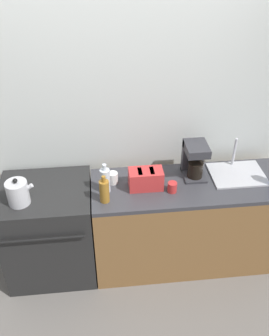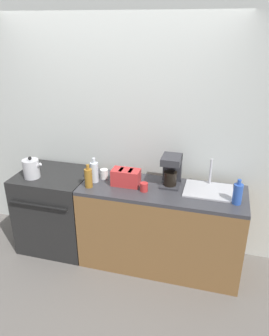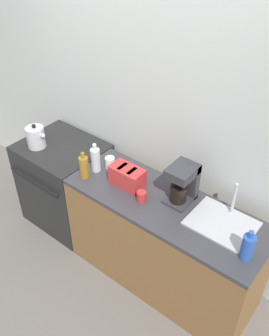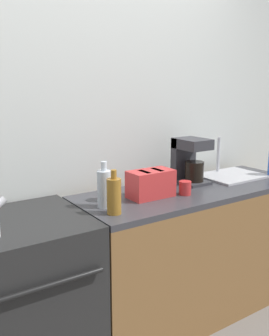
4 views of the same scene
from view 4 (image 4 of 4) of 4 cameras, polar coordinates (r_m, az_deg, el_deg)
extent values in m
cube|color=silver|center=(2.46, -7.36, 6.21)|extent=(8.00, 0.05, 2.60)
cube|color=black|center=(2.17, -17.55, -19.04)|extent=(0.76, 0.65, 0.90)
cube|color=black|center=(1.98, -18.38, -8.12)|extent=(0.74, 0.64, 0.02)
cylinder|color=black|center=(1.91, -12.27, -8.45)|extent=(0.21, 0.21, 0.01)
cylinder|color=black|center=(2.15, -15.00, -6.16)|extent=(0.21, 0.21, 0.01)
cylinder|color=black|center=(1.75, -14.67, -17.47)|extent=(0.64, 0.02, 0.02)
cube|color=brown|center=(2.69, 8.78, -12.60)|extent=(1.63, 0.59, 0.86)
cube|color=#38383D|center=(2.53, 9.12, -3.35)|extent=(1.63, 0.59, 0.04)
cube|color=red|center=(2.27, 2.50, -2.42)|extent=(0.28, 0.15, 0.17)
cube|color=black|center=(2.22, 1.51, -0.64)|extent=(0.03, 0.11, 0.01)
cube|color=black|center=(2.28, 3.50, -0.33)|extent=(0.03, 0.11, 0.01)
cube|color=#333338|center=(2.64, 8.61, -2.05)|extent=(0.18, 0.23, 0.02)
cube|color=#333338|center=(2.67, 7.45, 1.36)|extent=(0.18, 0.06, 0.31)
cube|color=#333338|center=(2.59, 8.80, 3.67)|extent=(0.18, 0.23, 0.07)
cylinder|color=black|center=(2.60, 9.10, -0.51)|extent=(0.13, 0.13, 0.14)
cube|color=#B7B7BC|center=(2.88, 14.57, -1.13)|extent=(0.46, 0.37, 0.01)
cylinder|color=silver|center=(2.95, 12.65, 1.90)|extent=(0.02, 0.02, 0.28)
cylinder|color=#9E6B23|center=(1.97, -3.15, -4.34)|extent=(0.08, 0.08, 0.19)
cylinder|color=#9E6B23|center=(1.94, -3.19, -0.97)|extent=(0.03, 0.03, 0.05)
cylinder|color=silver|center=(2.08, -4.63, -3.23)|extent=(0.08, 0.08, 0.21)
cylinder|color=silver|center=(2.05, -4.70, 0.27)|extent=(0.03, 0.03, 0.05)
cylinder|color=red|center=(2.35, 7.71, -3.02)|extent=(0.08, 0.08, 0.09)
cylinder|color=white|center=(2.21, -4.40, -3.73)|extent=(0.08, 0.08, 0.10)
camera|label=1|loc=(1.69, 103.40, 45.95)|focal=40.00mm
camera|label=2|loc=(2.54, 86.35, 20.34)|focal=35.00mm
camera|label=3|loc=(3.07, 62.01, 30.88)|focal=40.00mm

